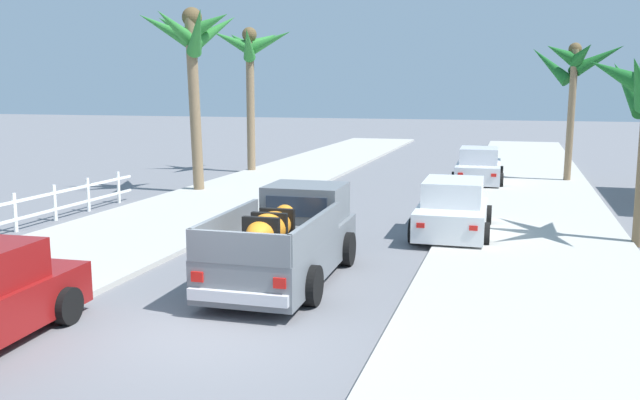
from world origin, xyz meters
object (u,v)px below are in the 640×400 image
at_px(car_left_near, 479,167).
at_px(palm_tree_left_fore, 191,43).
at_px(pickup_truck, 287,241).
at_px(palm_tree_right_mid, 574,66).
at_px(car_right_near, 453,209).
at_px(palm_tree_left_mid, 251,55).

xyz_separation_m(car_left_near, palm_tree_left_fore, (-10.31, -5.58, 4.92)).
relative_size(pickup_truck, palm_tree_right_mid, 0.88).
relative_size(car_left_near, car_right_near, 1.00).
relative_size(pickup_truck, car_left_near, 1.22).
distance_m(pickup_truck, car_right_near, 6.06).
xyz_separation_m(car_right_near, palm_tree_left_mid, (-10.51, 11.37, 4.81)).
xyz_separation_m(pickup_truck, palm_tree_left_mid, (-7.59, 16.67, 4.71)).
bearing_deg(car_left_near, palm_tree_right_mid, 20.53).
distance_m(palm_tree_left_fore, palm_tree_left_mid, 6.54).
relative_size(pickup_truck, palm_tree_left_fore, 0.76).
relative_size(palm_tree_left_fore, palm_tree_left_mid, 1.02).
bearing_deg(palm_tree_left_mid, palm_tree_left_fore, -87.34).
distance_m(pickup_truck, palm_tree_left_fore, 13.38).
distance_m(car_right_near, palm_tree_right_mid, 13.02).
height_order(palm_tree_left_fore, palm_tree_right_mid, palm_tree_left_fore).
relative_size(car_left_near, palm_tree_left_fore, 0.62).
relative_size(car_right_near, palm_tree_right_mid, 0.72).
distance_m(car_left_near, palm_tree_right_mid, 5.68).
xyz_separation_m(pickup_truck, car_left_near, (3.02, 15.72, -0.10)).
bearing_deg(palm_tree_left_mid, palm_tree_right_mid, 1.61).
relative_size(pickup_truck, car_right_near, 1.22).
distance_m(pickup_truck, palm_tree_right_mid, 18.76).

